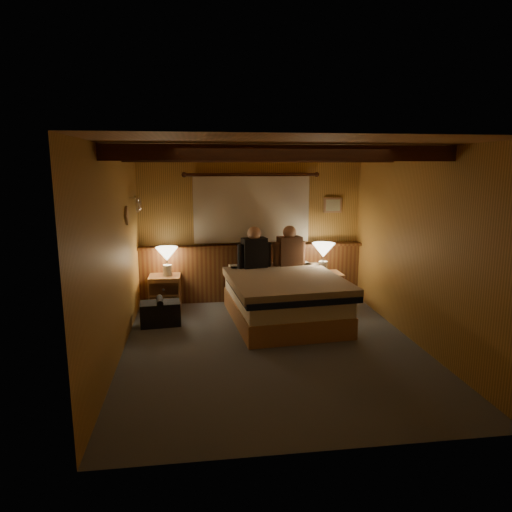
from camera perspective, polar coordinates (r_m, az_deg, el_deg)
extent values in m
plane|color=#545C64|center=(5.70, 2.07, -11.33)|extent=(4.20, 4.20, 0.00)
plane|color=#C17E48|center=(5.27, 2.26, 13.55)|extent=(4.20, 4.20, 0.00)
plane|color=#C59446|center=(7.41, -0.61, 3.56)|extent=(3.60, 0.00, 3.60)
plane|color=#C59446|center=(5.36, -17.17, 0.12)|extent=(0.00, 4.20, 4.20)
plane|color=#C59446|center=(5.93, 19.56, 1.01)|extent=(0.00, 4.20, 4.20)
plane|color=#C59446|center=(3.36, 8.31, -5.89)|extent=(3.60, 0.00, 3.60)
cube|color=brown|center=(7.49, -0.54, -2.19)|extent=(3.60, 0.12, 0.90)
cube|color=brown|center=(7.33, -0.49, 1.27)|extent=(3.60, 0.22, 0.04)
cylinder|color=#452411|center=(7.27, -0.55, 10.14)|extent=(2.10, 0.05, 0.05)
sphere|color=#452411|center=(7.21, -8.98, 10.00)|extent=(0.08, 0.08, 0.08)
sphere|color=#452411|center=(7.47, 7.59, 10.07)|extent=(0.08, 0.08, 0.08)
cube|color=silver|center=(7.31, -0.55, 5.82)|extent=(1.85, 0.08, 1.05)
cube|color=#452411|center=(4.68, 3.55, 12.73)|extent=(3.60, 0.15, 0.16)
cube|color=#452411|center=(6.16, 0.78, 12.37)|extent=(3.60, 0.15, 0.16)
cylinder|color=silver|center=(6.85, -14.80, 7.20)|extent=(0.03, 0.55, 0.03)
torus|color=silver|center=(6.71, -14.64, 6.10)|extent=(0.01, 0.21, 0.21)
torus|color=silver|center=(6.94, -14.42, 6.27)|extent=(0.01, 0.21, 0.21)
cube|color=tan|center=(7.64, 9.56, 6.28)|extent=(0.30, 0.03, 0.25)
cube|color=#F1E6C6|center=(7.62, 9.60, 6.27)|extent=(0.24, 0.01, 0.19)
cube|color=tan|center=(6.60, 3.43, -6.84)|extent=(1.59, 2.02, 0.28)
cube|color=white|center=(6.53, 3.46, -4.70)|extent=(1.54, 1.97, 0.23)
cube|color=black|center=(6.27, 4.08, -4.03)|extent=(1.61, 1.64, 0.08)
cube|color=#D08F95|center=(6.37, 3.77, -3.17)|extent=(1.67, 1.84, 0.11)
cube|color=white|center=(7.09, -0.99, -1.82)|extent=(0.60, 0.37, 0.15)
cube|color=white|center=(7.27, 4.58, -1.53)|extent=(0.60, 0.37, 0.15)
cube|color=tan|center=(7.23, -11.30, -4.45)|extent=(0.48, 0.44, 0.52)
cube|color=brown|center=(7.01, -11.46, -4.07)|extent=(0.43, 0.03, 0.18)
cube|color=brown|center=(7.06, -11.39, -5.70)|extent=(0.43, 0.03, 0.18)
cylinder|color=silver|center=(7.01, -11.46, -4.07)|extent=(0.03, 0.03, 0.03)
cylinder|color=silver|center=(7.06, -11.39, -5.70)|extent=(0.03, 0.03, 0.03)
cube|color=tan|center=(7.29, 8.64, -4.15)|extent=(0.50, 0.45, 0.54)
cube|color=brown|center=(7.07, 9.16, -3.75)|extent=(0.44, 0.03, 0.19)
cube|color=brown|center=(7.13, 9.11, -5.42)|extent=(0.44, 0.03, 0.19)
cylinder|color=silver|center=(7.07, 9.16, -3.75)|extent=(0.03, 0.03, 0.03)
cylinder|color=silver|center=(7.13, 9.11, -5.42)|extent=(0.03, 0.03, 0.03)
cylinder|color=white|center=(7.15, -11.01, -1.75)|extent=(0.13, 0.13, 0.17)
cylinder|color=silver|center=(7.13, -11.05, -0.86)|extent=(0.02, 0.02, 0.09)
cone|color=#F9ECC2|center=(7.10, -11.09, 0.25)|extent=(0.34, 0.34, 0.21)
cylinder|color=white|center=(7.23, 8.36, -1.35)|extent=(0.14, 0.14, 0.18)
cylinder|color=silver|center=(7.21, 8.39, -0.43)|extent=(0.02, 0.02, 0.10)
cone|color=#F9ECC2|center=(7.18, 8.42, 0.74)|extent=(0.36, 0.36, 0.22)
cube|color=black|center=(6.93, -0.22, 0.31)|extent=(0.40, 0.28, 0.48)
cylinder|color=black|center=(6.87, -1.89, -0.12)|extent=(0.12, 0.12, 0.38)
cylinder|color=black|center=(7.01, 1.41, 0.11)|extent=(0.12, 0.12, 0.38)
sphere|color=tan|center=(6.88, -0.22, 2.83)|extent=(0.21, 0.21, 0.21)
cube|color=#4D2F1F|center=(7.12, 4.19, 0.54)|extent=(0.39, 0.27, 0.47)
cylinder|color=#4D2F1F|center=(7.05, 2.61, 0.14)|extent=(0.11, 0.11, 0.38)
cylinder|color=#4D2F1F|center=(7.20, 5.72, 0.34)|extent=(0.11, 0.11, 0.38)
sphere|color=tan|center=(7.07, 4.22, 2.97)|extent=(0.21, 0.21, 0.21)
cube|color=black|center=(6.54, -11.87, -7.04)|extent=(0.57, 0.38, 0.33)
cylinder|color=black|center=(6.48, -11.93, -5.49)|extent=(0.12, 0.33, 0.09)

